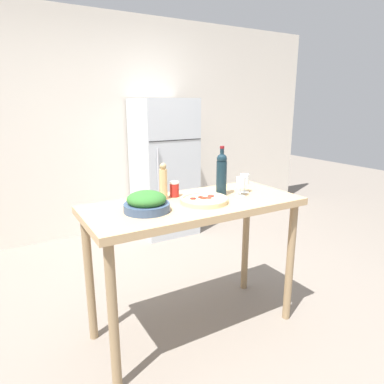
{
  "coord_description": "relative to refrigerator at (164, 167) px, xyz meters",
  "views": [
    {
      "loc": [
        -1.11,
        -1.87,
        1.59
      ],
      "look_at": [
        0.0,
        0.03,
        1.01
      ],
      "focal_mm": 32.0,
      "sensor_mm": 36.0,
      "label": 1
    }
  ],
  "objects": [
    {
      "name": "wine_glass_near",
      "position": [
        -0.33,
        -1.92,
        0.22
      ],
      "size": [
        0.07,
        0.07,
        0.14
      ],
      "color": "silver",
      "rests_on": "prep_counter"
    },
    {
      "name": "pepper_mill",
      "position": [
        -0.83,
        -1.73,
        0.25
      ],
      "size": [
        0.05,
        0.05,
        0.25
      ],
      "color": "tan",
      "rests_on": "prep_counter"
    },
    {
      "name": "wine_bottle",
      "position": [
        -0.43,
        -1.84,
        0.29
      ],
      "size": [
        0.07,
        0.07,
        0.35
      ],
      "color": "#142833",
      "rests_on": "prep_counter"
    },
    {
      "name": "salad_bowl",
      "position": [
        -1.03,
        -1.92,
        0.19
      ],
      "size": [
        0.28,
        0.28,
        0.12
      ],
      "color": "#384C6B",
      "rests_on": "prep_counter"
    },
    {
      "name": "wall_back",
      "position": [
        -0.68,
        0.38,
        0.48
      ],
      "size": [
        6.4,
        0.06,
        2.6
      ],
      "color": "silver",
      "rests_on": "ground_plane"
    },
    {
      "name": "ground_plane",
      "position": [
        -0.68,
        -1.88,
        -0.82
      ],
      "size": [
        14.0,
        14.0,
        0.0
      ],
      "primitive_type": "plane",
      "color": "slate"
    },
    {
      "name": "refrigerator",
      "position": [
        0.0,
        0.0,
        0.0
      ],
      "size": [
        0.67,
        0.68,
        1.64
      ],
      "color": "#B7BCC1",
      "rests_on": "ground_plane"
    },
    {
      "name": "wine_glass_far",
      "position": [
        -0.24,
        -1.86,
        0.22
      ],
      "size": [
        0.07,
        0.07,
        0.14
      ],
      "color": "silver",
      "rests_on": "prep_counter"
    },
    {
      "name": "homemade_pizza",
      "position": [
        -0.63,
        -1.93,
        0.15
      ],
      "size": [
        0.32,
        0.32,
        0.04
      ],
      "color": "#DBC189",
      "rests_on": "prep_counter"
    },
    {
      "name": "salt_canister",
      "position": [
        -0.73,
        -1.7,
        0.19
      ],
      "size": [
        0.06,
        0.06,
        0.11
      ],
      "color": "#B2231E",
      "rests_on": "prep_counter"
    },
    {
      "name": "prep_counter",
      "position": [
        -0.68,
        -1.88,
        0.01
      ],
      "size": [
        1.44,
        0.63,
        0.95
      ],
      "color": "tan",
      "rests_on": "ground_plane"
    }
  ]
}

